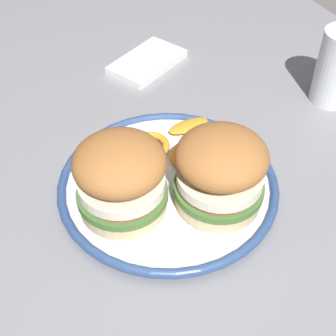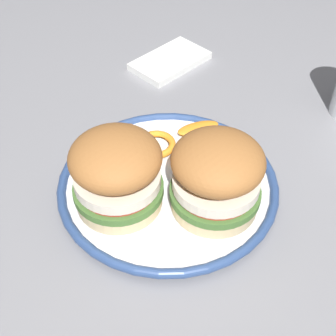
{
  "view_description": "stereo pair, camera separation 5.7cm",
  "coord_description": "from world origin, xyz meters",
  "px_view_note": "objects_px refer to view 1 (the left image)",
  "views": [
    {
      "loc": [
        0.34,
        -0.24,
        1.17
      ],
      "look_at": [
        -0.05,
        -0.05,
        0.74
      ],
      "focal_mm": 52.0,
      "sensor_mm": 36.0,
      "label": 1
    },
    {
      "loc": [
        0.36,
        -0.19,
        1.17
      ],
      "look_at": [
        -0.05,
        -0.05,
        0.74
      ],
      "focal_mm": 52.0,
      "sensor_mm": 36.0,
      "label": 2
    }
  ],
  "objects_px": {
    "dinner_plate": "(168,185)",
    "sandwich_half_right": "(121,177)",
    "dining_table": "(217,241)",
    "sandwich_half_left": "(220,171)"
  },
  "relations": [
    {
      "from": "dining_table",
      "to": "sandwich_half_left",
      "type": "height_order",
      "value": "sandwich_half_left"
    },
    {
      "from": "sandwich_half_left",
      "to": "sandwich_half_right",
      "type": "bearing_deg",
      "value": -110.88
    },
    {
      "from": "dinner_plate",
      "to": "dining_table",
      "type": "bearing_deg",
      "value": 47.82
    },
    {
      "from": "dinner_plate",
      "to": "sandwich_half_left",
      "type": "bearing_deg",
      "value": 35.43
    },
    {
      "from": "dining_table",
      "to": "dinner_plate",
      "type": "height_order",
      "value": "dinner_plate"
    },
    {
      "from": "dinner_plate",
      "to": "sandwich_half_right",
      "type": "bearing_deg",
      "value": -77.2
    },
    {
      "from": "sandwich_half_left",
      "to": "sandwich_half_right",
      "type": "height_order",
      "value": "same"
    },
    {
      "from": "dining_table",
      "to": "sandwich_half_left",
      "type": "bearing_deg",
      "value": -55.97
    },
    {
      "from": "sandwich_half_right",
      "to": "sandwich_half_left",
      "type": "bearing_deg",
      "value": 69.12
    },
    {
      "from": "dinner_plate",
      "to": "sandwich_half_left",
      "type": "xyz_separation_m",
      "value": [
        0.06,
        0.04,
        0.06
      ]
    }
  ]
}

